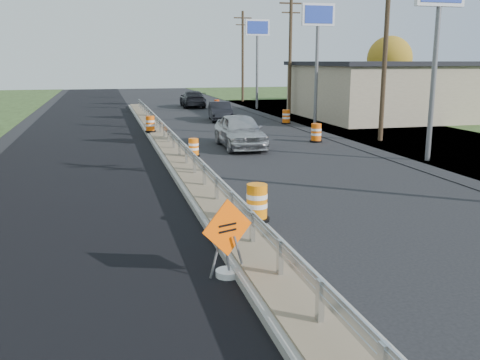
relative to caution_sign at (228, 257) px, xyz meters
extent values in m
plane|color=black|center=(0.90, 7.35, -0.42)|extent=(140.00, 140.00, 0.00)
cube|color=black|center=(-3.50, 17.35, -0.41)|extent=(7.20, 120.00, 0.01)
cube|color=gray|center=(0.90, 15.35, -0.33)|extent=(1.60, 55.00, 0.18)
cube|color=brown|center=(0.90, 15.35, -0.21)|extent=(1.25, 55.00, 0.05)
cube|color=silver|center=(0.90, -2.65, 0.16)|extent=(0.10, 0.15, 0.70)
cube|color=silver|center=(0.90, -0.65, 0.16)|extent=(0.10, 0.15, 0.70)
cube|color=silver|center=(0.90, 1.35, 0.16)|extent=(0.10, 0.15, 0.70)
cube|color=silver|center=(0.90, 3.35, 0.16)|extent=(0.10, 0.15, 0.70)
cube|color=silver|center=(0.90, 5.35, 0.16)|extent=(0.10, 0.15, 0.70)
cube|color=silver|center=(0.90, 7.35, 0.16)|extent=(0.10, 0.15, 0.70)
cube|color=silver|center=(0.90, 9.35, 0.16)|extent=(0.10, 0.15, 0.70)
cube|color=silver|center=(0.90, 11.35, 0.16)|extent=(0.10, 0.15, 0.70)
cube|color=silver|center=(0.90, 13.35, 0.16)|extent=(0.10, 0.15, 0.70)
cube|color=silver|center=(0.90, 15.35, 0.16)|extent=(0.10, 0.15, 0.70)
cube|color=silver|center=(0.90, 17.35, 0.16)|extent=(0.10, 0.15, 0.70)
cube|color=silver|center=(0.90, 19.35, 0.16)|extent=(0.10, 0.15, 0.70)
cube|color=silver|center=(0.90, 21.35, 0.16)|extent=(0.10, 0.15, 0.70)
cube|color=silver|center=(0.90, 23.35, 0.16)|extent=(0.10, 0.15, 0.70)
cube|color=silver|center=(0.90, 25.35, 0.16)|extent=(0.10, 0.15, 0.70)
cube|color=silver|center=(0.90, 27.35, 0.16)|extent=(0.10, 0.15, 0.70)
cube|color=silver|center=(0.90, 29.35, 0.16)|extent=(0.10, 0.15, 0.70)
cube|color=silver|center=(0.90, 31.35, 0.16)|extent=(0.10, 0.15, 0.70)
cube|color=silver|center=(0.90, 33.35, 0.16)|extent=(0.10, 0.15, 0.70)
cube|color=silver|center=(0.90, 35.35, 0.16)|extent=(0.10, 0.15, 0.70)
cube|color=silver|center=(0.90, 37.35, 0.16)|extent=(0.10, 0.15, 0.70)
cube|color=silver|center=(0.90, 39.35, 0.16)|extent=(0.10, 0.15, 0.70)
cube|color=silver|center=(0.90, 16.35, 0.36)|extent=(0.04, 46.00, 0.34)
cube|color=silver|center=(0.90, 16.35, 0.28)|extent=(0.06, 46.00, 0.03)
cube|color=silver|center=(0.90, 16.35, 0.44)|extent=(0.06, 46.00, 0.03)
cube|color=tan|center=(21.90, 27.35, 1.58)|extent=(18.00, 12.00, 4.00)
cube|color=black|center=(21.90, 27.35, 3.70)|extent=(18.50, 12.50, 0.30)
cube|color=black|center=(12.95, 27.35, 1.18)|extent=(0.08, 7.20, 2.20)
cylinder|color=slate|center=(11.40, 10.35, 2.98)|extent=(0.22, 0.22, 6.80)
cylinder|color=slate|center=(11.40, 23.35, 2.98)|extent=(0.22, 0.22, 6.80)
cube|color=white|center=(11.40, 23.35, 6.78)|extent=(2.20, 0.25, 1.40)
cube|color=#263FB2|center=(11.40, 23.35, 6.78)|extent=(1.90, 0.30, 1.10)
cylinder|color=slate|center=(11.40, 37.35, 2.98)|extent=(0.22, 0.22, 6.80)
cube|color=white|center=(11.40, 37.35, 6.78)|extent=(2.20, 0.25, 1.40)
cube|color=#263FB2|center=(11.40, 37.35, 6.78)|extent=(1.90, 0.30, 1.10)
cylinder|color=#473523|center=(12.40, 16.35, 4.28)|extent=(0.26, 0.26, 9.40)
cylinder|color=#473523|center=(12.40, 31.35, 4.28)|extent=(0.26, 0.26, 9.40)
cube|color=#473523|center=(12.40, 31.35, 8.28)|extent=(1.90, 0.12, 0.12)
cube|color=#473523|center=(12.40, 31.35, 7.58)|extent=(1.50, 0.10, 0.10)
cylinder|color=#473523|center=(12.40, 46.35, 4.28)|extent=(0.26, 0.26, 9.40)
cube|color=#473523|center=(12.40, 46.35, 8.28)|extent=(1.90, 0.12, 0.12)
cube|color=#473523|center=(12.40, 46.35, 7.58)|extent=(1.50, 0.10, 0.10)
cylinder|color=#473523|center=(26.90, 41.35, 1.12)|extent=(0.36, 0.36, 3.08)
sphere|color=#A66E23|center=(26.90, 41.35, 4.13)|extent=(4.62, 4.62, 4.62)
cylinder|color=white|center=(0.00, 0.00, -0.35)|extent=(0.50, 0.50, 0.14)
cube|color=slate|center=(-0.25, 0.00, 0.03)|extent=(0.29, 0.14, 0.86)
cube|color=slate|center=(0.25, 0.00, 0.03)|extent=(0.29, 0.14, 0.86)
cube|color=slate|center=(0.00, 0.04, 0.03)|extent=(0.11, 0.22, 0.87)
cube|color=#FF5905|center=(0.00, 0.00, 0.63)|extent=(1.12, 0.46, 1.19)
cube|color=black|center=(0.00, -0.02, 0.69)|extent=(0.40, 0.16, 0.04)
cube|color=black|center=(0.00, -0.02, 0.57)|extent=(0.40, 0.16, 0.04)
cylinder|color=black|center=(1.45, 2.89, -0.14)|extent=(0.67, 0.67, 0.09)
cylinder|color=orange|center=(1.45, 2.89, 0.32)|extent=(0.53, 0.53, 0.93)
cylinder|color=white|center=(1.45, 2.89, 0.48)|extent=(0.55, 0.55, 0.12)
cylinder|color=white|center=(1.45, 2.89, 0.23)|extent=(0.55, 0.55, 0.12)
cylinder|color=black|center=(1.45, 12.81, -0.15)|extent=(0.54, 0.54, 0.07)
cylinder|color=orange|center=(1.45, 12.81, 0.22)|extent=(0.43, 0.43, 0.75)
cylinder|color=white|center=(1.45, 12.81, 0.35)|extent=(0.44, 0.44, 0.10)
cylinder|color=white|center=(1.45, 12.81, 0.15)|extent=(0.44, 0.44, 0.10)
cylinder|color=black|center=(0.35, 21.61, -0.15)|extent=(0.63, 0.63, 0.08)
cylinder|color=#FF600A|center=(0.35, 21.61, 0.30)|extent=(0.51, 0.51, 0.89)
cylinder|color=white|center=(0.35, 21.61, 0.45)|extent=(0.52, 0.52, 0.12)
cylinder|color=white|center=(0.35, 21.61, 0.21)|extent=(0.52, 0.52, 0.12)
cylinder|color=black|center=(8.83, 16.88, -0.37)|extent=(0.68, 0.68, 0.09)
cylinder|color=#F75D0A|center=(8.83, 16.88, 0.11)|extent=(0.55, 0.55, 0.96)
cylinder|color=white|center=(8.83, 16.88, 0.27)|extent=(0.56, 0.56, 0.13)
cylinder|color=white|center=(8.83, 16.88, 0.01)|extent=(0.56, 0.56, 0.13)
cylinder|color=black|center=(10.10, 25.46, -0.37)|extent=(0.67, 0.67, 0.09)
cylinder|color=#EB5809|center=(10.10, 25.46, 0.09)|extent=(0.53, 0.53, 0.93)
cylinder|color=white|center=(10.10, 25.46, 0.25)|extent=(0.55, 0.55, 0.12)
cylinder|color=white|center=(10.10, 25.46, 0.01)|extent=(0.55, 0.55, 0.12)
cylinder|color=black|center=(7.90, 38.55, -0.38)|extent=(0.56, 0.56, 0.07)
cylinder|color=#E23C09|center=(7.90, 38.55, 0.01)|extent=(0.45, 0.45, 0.78)
cylinder|color=white|center=(7.90, 38.55, 0.14)|extent=(0.46, 0.46, 0.10)
cylinder|color=white|center=(7.90, 38.55, -0.06)|extent=(0.46, 0.46, 0.10)
imported|color=#B2B3B7|center=(4.37, 16.07, 0.43)|extent=(2.09, 5.02, 1.70)
imported|color=black|center=(6.05, 28.52, 0.28)|extent=(1.95, 4.35, 1.39)
imported|color=black|center=(6.04, 40.82, 0.36)|extent=(2.50, 5.47, 1.55)
camera|label=1|loc=(-2.29, -9.96, 3.89)|focal=40.00mm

